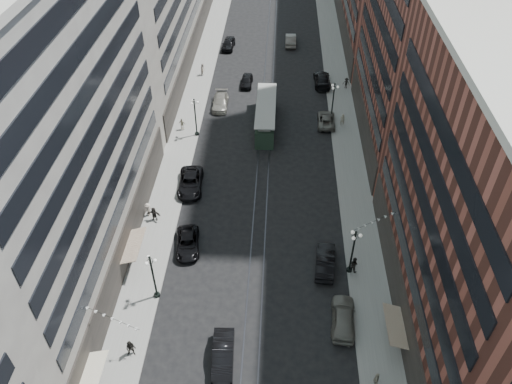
% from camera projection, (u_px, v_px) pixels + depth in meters
% --- Properties ---
extents(ground, '(220.00, 220.00, 0.00)m').
position_uv_depth(ground, '(266.00, 117.00, 71.07)').
color(ground, black).
rests_on(ground, ground).
extents(sidewalk_west, '(4.00, 180.00, 0.15)m').
position_uv_depth(sidewalk_west, '(199.00, 81.00, 79.00)').
color(sidewalk_west, gray).
rests_on(sidewalk_west, ground).
extents(sidewalk_east, '(4.00, 180.00, 0.15)m').
position_uv_depth(sidewalk_east, '(338.00, 85.00, 78.17)').
color(sidewalk_east, gray).
rests_on(sidewalk_east, ground).
extents(rail_west, '(0.12, 180.00, 0.02)m').
position_uv_depth(rail_west, '(264.00, 83.00, 78.65)').
color(rail_west, '#2D2D33').
rests_on(rail_west, ground).
extents(rail_east, '(0.12, 180.00, 0.02)m').
position_uv_depth(rail_east, '(273.00, 83.00, 78.60)').
color(rail_east, '#2D2D33').
rests_on(rail_east, ground).
extents(building_west_mid, '(8.00, 36.00, 28.00)m').
position_uv_depth(building_west_mid, '(57.00, 143.00, 42.14)').
color(building_west_mid, '#ABA697').
rests_on(building_west_mid, ground).
extents(building_east_mid, '(8.00, 30.00, 24.00)m').
position_uv_depth(building_east_mid, '(474.00, 214.00, 38.38)').
color(building_east_mid, brown).
rests_on(building_east_mid, ground).
extents(lamppost_sw_far, '(1.03, 1.14, 5.52)m').
position_uv_depth(lamppost_sw_far, '(153.00, 276.00, 45.18)').
color(lamppost_sw_far, black).
rests_on(lamppost_sw_far, sidewalk_west).
extents(lamppost_sw_mid, '(1.03, 1.14, 5.52)m').
position_uv_depth(lamppost_sw_mid, '(195.00, 116.00, 65.61)').
color(lamppost_sw_mid, black).
rests_on(lamppost_sw_mid, sidewalk_west).
extents(lamppost_se_far, '(1.03, 1.14, 5.52)m').
position_uv_depth(lamppost_se_far, '(353.00, 250.00, 47.51)').
color(lamppost_se_far, black).
rests_on(lamppost_se_far, sidewalk_east).
extents(lamppost_se_mid, '(1.03, 1.14, 5.52)m').
position_uv_depth(lamppost_se_mid, '(333.00, 100.00, 68.70)').
color(lamppost_se_mid, black).
rests_on(lamppost_se_mid, sidewalk_east).
extents(streetcar, '(2.64, 11.94, 3.30)m').
position_uv_depth(streetcar, '(266.00, 116.00, 68.54)').
color(streetcar, '#243929').
rests_on(streetcar, ground).
extents(car_2, '(3.00, 5.32, 1.40)m').
position_uv_depth(car_2, '(188.00, 243.00, 51.51)').
color(car_2, black).
rests_on(car_2, ground).
extents(car_4, '(2.48, 5.32, 1.76)m').
position_uv_depth(car_4, '(343.00, 317.00, 44.40)').
color(car_4, '#626157').
rests_on(car_4, ground).
extents(car_5, '(2.02, 5.14, 1.67)m').
position_uv_depth(car_5, '(223.00, 356.00, 41.59)').
color(car_5, black).
rests_on(car_5, ground).
extents(pedestrian_2, '(0.89, 0.50, 1.80)m').
position_uv_depth(pedestrian_2, '(131.00, 348.00, 41.85)').
color(pedestrian_2, black).
rests_on(pedestrian_2, sidewalk_west).
extents(pedestrian_4, '(0.72, 1.09, 1.71)m').
position_uv_depth(pedestrian_4, '(376.00, 380.00, 39.77)').
color(pedestrian_4, '#9C9681').
rests_on(pedestrian_4, sidewalk_east).
extents(car_7, '(3.14, 6.12, 1.65)m').
position_uv_depth(car_7, '(190.00, 183.00, 58.75)').
color(car_7, black).
rests_on(car_7, ground).
extents(car_8, '(2.27, 5.41, 1.56)m').
position_uv_depth(car_8, '(220.00, 102.00, 72.81)').
color(car_8, gray).
rests_on(car_8, ground).
extents(car_9, '(2.34, 5.07, 1.68)m').
position_uv_depth(car_9, '(228.00, 44.00, 87.78)').
color(car_9, black).
rests_on(car_9, ground).
extents(car_10, '(2.24, 5.29, 1.70)m').
position_uv_depth(car_10, '(325.00, 261.00, 49.45)').
color(car_10, black).
rests_on(car_10, ground).
extents(car_11, '(2.50, 5.15, 1.41)m').
position_uv_depth(car_11, '(326.00, 120.00, 69.33)').
color(car_11, '#626057').
rests_on(car_11, ground).
extents(car_12, '(2.59, 6.03, 1.73)m').
position_uv_depth(car_12, '(322.00, 79.00, 77.84)').
color(car_12, black).
rests_on(car_12, ground).
extents(car_13, '(1.89, 4.37, 1.47)m').
position_uv_depth(car_13, '(247.00, 81.00, 77.71)').
color(car_13, black).
rests_on(car_13, ground).
extents(car_14, '(1.86, 5.31, 1.75)m').
position_uv_depth(car_14, '(291.00, 40.00, 88.89)').
color(car_14, '#646059').
rests_on(car_14, ground).
extents(pedestrian_5, '(1.63, 0.69, 1.70)m').
position_uv_depth(pedestrian_5, '(154.00, 214.00, 54.41)').
color(pedestrian_5, black).
rests_on(pedestrian_5, sidewalk_west).
extents(pedestrian_6, '(1.07, 0.66, 1.69)m').
position_uv_depth(pedestrian_6, '(182.00, 124.00, 67.95)').
color(pedestrian_6, '#B4AD95').
rests_on(pedestrian_6, sidewalk_west).
extents(pedestrian_7, '(0.97, 0.94, 1.80)m').
position_uv_depth(pedestrian_7, '(354.00, 264.00, 48.88)').
color(pedestrian_7, black).
rests_on(pedestrian_7, sidewalk_east).
extents(pedestrian_8, '(0.70, 0.50, 1.81)m').
position_uv_depth(pedestrian_8, '(342.00, 120.00, 68.69)').
color(pedestrian_8, '#ABA38D').
rests_on(pedestrian_8, sidewalk_east).
extents(pedestrian_9, '(1.18, 0.83, 1.69)m').
position_uv_depth(pedestrian_9, '(346.00, 83.00, 76.66)').
color(pedestrian_9, black).
rests_on(pedestrian_9, sidewalk_east).
extents(pedestrian_extra_0, '(0.94, 1.14, 1.66)m').
position_uv_depth(pedestrian_extra_0, '(148.00, 209.00, 54.99)').
color(pedestrian_extra_0, '#B5A796').
rests_on(pedestrian_extra_0, sidewalk_west).
extents(pedestrian_extra_1, '(0.71, 1.00, 1.86)m').
position_uv_depth(pedestrian_extra_1, '(203.00, 69.00, 79.90)').
color(pedestrian_extra_1, '#A19385').
rests_on(pedestrian_extra_1, sidewalk_west).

